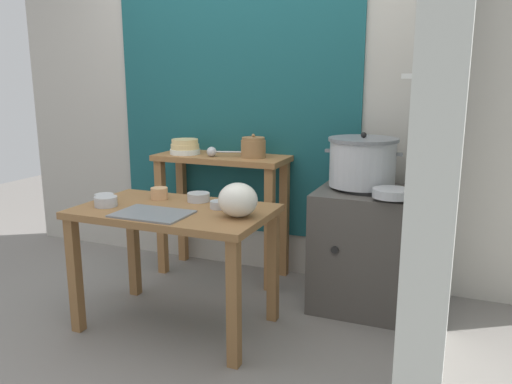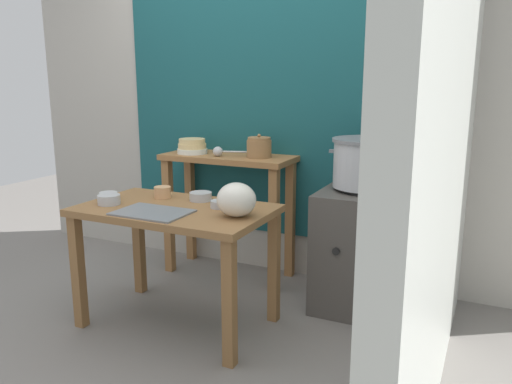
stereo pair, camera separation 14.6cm
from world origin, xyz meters
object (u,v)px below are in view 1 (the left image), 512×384
steamer_pot (362,162)px  prep_bowl_4 (219,204)px  back_shelf_table (222,185)px  wide_pan (392,193)px  serving_tray (152,214)px  ladle (213,152)px  prep_bowl_3 (106,201)px  bowl_stack_enamel (185,147)px  plastic_bag (238,200)px  prep_bowl_2 (199,197)px  stove_block (364,248)px  prep_table (175,227)px  prep_bowl_1 (104,197)px  clay_pot (253,147)px  prep_bowl_0 (159,193)px

steamer_pot → prep_bowl_4: bearing=-136.7°
back_shelf_table → wide_pan: size_ratio=4.42×
steamer_pot → serving_tray: bearing=-136.5°
ladle → prep_bowl_3: 0.93m
back_shelf_table → ladle: ladle is taller
bowl_stack_enamel → plastic_bag: size_ratio=1.03×
back_shelf_table → wide_pan: (1.25, -0.37, 0.13)m
prep_bowl_2 → stove_block: bearing=29.5°
wide_pan → prep_table: bearing=-157.3°
wide_pan → prep_bowl_2: (-1.09, -0.28, -0.06)m
prep_bowl_3 → back_shelf_table: bearing=74.0°
prep_table → prep_bowl_2: size_ratio=8.19×
bowl_stack_enamel → prep_bowl_2: bearing=-54.2°
prep_bowl_1 → plastic_bag: bearing=-1.0°
stove_block → wide_pan: bearing=-52.7°
back_shelf_table → steamer_pot: size_ratio=2.00×
back_shelf_table → bowl_stack_enamel: size_ratio=4.38×
clay_pot → serving_tray: bearing=-99.5°
prep_table → prep_bowl_3: bearing=-163.7°
stove_block → prep_bowl_0: 1.34m
stove_block → prep_bowl_0: (-1.16, -0.55, 0.37)m
prep_table → prep_bowl_1: size_ratio=10.05×
steamer_pot → prep_bowl_0: bearing=-152.9°
wide_pan → prep_bowl_3: 1.63m
back_shelf_table → prep_bowl_4: back_shelf_table is taller
serving_tray → wide_pan: bearing=28.9°
back_shelf_table → ladle: size_ratio=3.72×
bowl_stack_enamel → serving_tray: bowl_stack_enamel is taller
ladle → prep_bowl_3: ladle is taller
prep_table → prep_bowl_4: prep_bowl_4 is taller
serving_tray → prep_bowl_2: 0.38m
ladle → plastic_bag: ladle is taller
ladle → prep_bowl_1: 0.87m
stove_block → prep_bowl_3: size_ratio=5.99×
prep_bowl_3 → prep_bowl_2: bearing=35.7°
ladle → plastic_bag: bearing=-55.3°
back_shelf_table → bowl_stack_enamel: bearing=-172.1°
prep_bowl_2 → prep_bowl_4: prep_bowl_2 is taller
serving_tray → prep_bowl_3: (-0.35, 0.06, 0.03)m
wide_pan → prep_bowl_4: (-0.90, -0.39, -0.06)m
back_shelf_table → wide_pan: 1.31m
bowl_stack_enamel → serving_tray: (0.35, -0.98, -0.23)m
stove_block → wide_pan: 0.52m
ladle → serving_tray: size_ratio=0.64×
steamer_pot → prep_bowl_4: (-0.68, -0.64, -0.19)m
prep_bowl_1 → prep_bowl_4: size_ratio=1.07×
wide_pan → stove_block: bearing=127.3°
prep_table → ladle: bearing=100.2°
prep_bowl_2 → prep_bowl_4: size_ratio=1.31×
back_shelf_table → steamer_pot: (1.03, -0.11, 0.25)m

